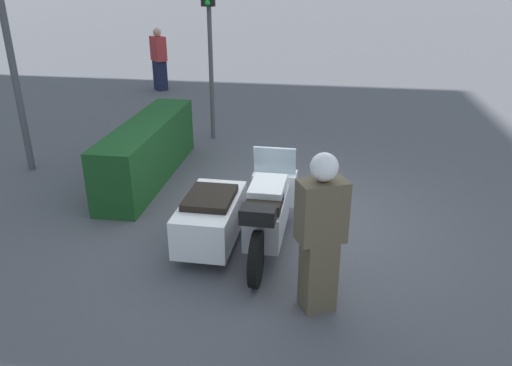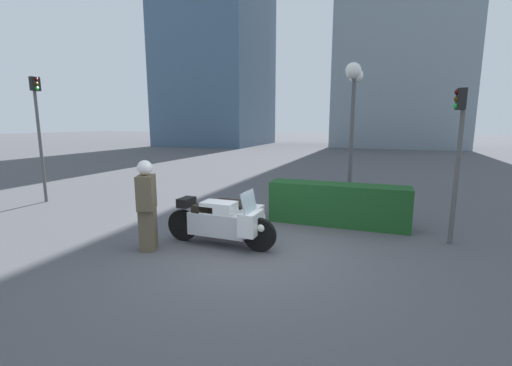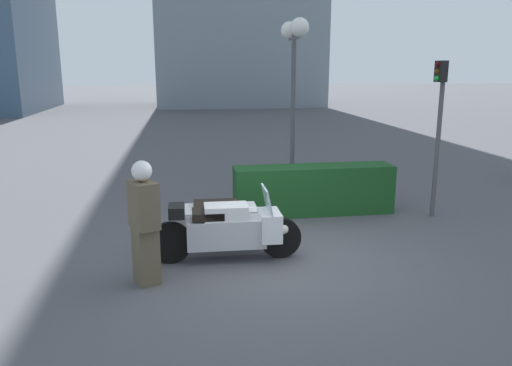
{
  "view_description": "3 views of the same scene",
  "coord_description": "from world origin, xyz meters",
  "px_view_note": "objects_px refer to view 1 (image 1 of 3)",
  "views": [
    {
      "loc": [
        -6.35,
        -0.51,
        3.33
      ],
      "look_at": [
        -1.12,
        0.24,
        1.06
      ],
      "focal_mm": 35.0,
      "sensor_mm": 36.0,
      "label": 1
    },
    {
      "loc": [
        2.23,
        -5.76,
        2.42
      ],
      "look_at": [
        -0.11,
        0.65,
        1.23
      ],
      "focal_mm": 24.0,
      "sensor_mm": 36.0,
      "label": 2
    },
    {
      "loc": [
        -1.41,
        -7.19,
        2.96
      ],
      "look_at": [
        -0.09,
        1.08,
        1.01
      ],
      "focal_mm": 35.0,
      "sensor_mm": 36.0,
      "label": 3
    }
  ],
  "objects_px": {
    "officer_rider": "(321,230)",
    "pedestrian_bystander": "(159,60)",
    "traffic_light_near": "(210,40)",
    "hedge_bush_curbside": "(148,150)",
    "police_motorcycle": "(238,211)"
  },
  "relations": [
    {
      "from": "officer_rider",
      "to": "pedestrian_bystander",
      "type": "relative_size",
      "value": 0.98
    },
    {
      "from": "traffic_light_near",
      "to": "hedge_bush_curbside",
      "type": "bearing_deg",
      "value": -16.92
    },
    {
      "from": "officer_rider",
      "to": "traffic_light_near",
      "type": "relative_size",
      "value": 0.57
    },
    {
      "from": "officer_rider",
      "to": "hedge_bush_curbside",
      "type": "xyz_separation_m",
      "value": [
        3.22,
        2.98,
        -0.43
      ]
    },
    {
      "from": "hedge_bush_curbside",
      "to": "pedestrian_bystander",
      "type": "bearing_deg",
      "value": 16.59
    },
    {
      "from": "hedge_bush_curbside",
      "to": "traffic_light_near",
      "type": "relative_size",
      "value": 1.06
    },
    {
      "from": "officer_rider",
      "to": "pedestrian_bystander",
      "type": "height_order",
      "value": "pedestrian_bystander"
    },
    {
      "from": "officer_rider",
      "to": "traffic_light_near",
      "type": "bearing_deg",
      "value": -1.7
    },
    {
      "from": "officer_rider",
      "to": "traffic_light_near",
      "type": "height_order",
      "value": "traffic_light_near"
    },
    {
      "from": "hedge_bush_curbside",
      "to": "pedestrian_bystander",
      "type": "height_order",
      "value": "pedestrian_bystander"
    },
    {
      "from": "hedge_bush_curbside",
      "to": "traffic_light_near",
      "type": "height_order",
      "value": "traffic_light_near"
    },
    {
      "from": "officer_rider",
      "to": "pedestrian_bystander",
      "type": "xyz_separation_m",
      "value": [
        9.89,
        4.96,
        -0.03
      ]
    },
    {
      "from": "police_motorcycle",
      "to": "traffic_light_near",
      "type": "relative_size",
      "value": 0.77
    },
    {
      "from": "pedestrian_bystander",
      "to": "officer_rider",
      "type": "bearing_deg",
      "value": -106.24
    },
    {
      "from": "pedestrian_bystander",
      "to": "hedge_bush_curbside",
      "type": "bearing_deg",
      "value": -116.31
    }
  ]
}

